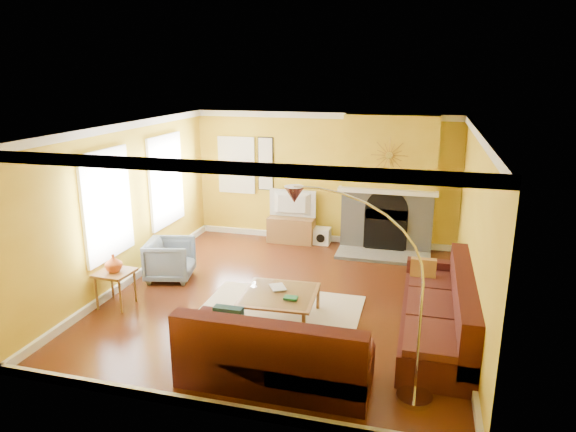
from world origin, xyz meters
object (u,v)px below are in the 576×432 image
(sectional_sofa, at_px, (343,305))
(side_table, at_px, (116,289))
(coffee_table, at_px, (279,306))
(armchair, at_px, (170,259))
(arc_lamp, at_px, (361,297))
(media_console, at_px, (291,230))

(sectional_sofa, distance_m, side_table, 3.51)
(coffee_table, bearing_deg, side_table, -175.43)
(armchair, xyz_separation_m, arc_lamp, (3.58, -2.44, 0.81))
(sectional_sofa, distance_m, coffee_table, 1.01)
(armchair, bearing_deg, arc_lamp, -137.13)
(coffee_table, relative_size, media_console, 1.08)
(coffee_table, height_order, armchair, armchair)
(media_console, relative_size, arc_lamp, 0.42)
(coffee_table, distance_m, armchair, 2.46)
(coffee_table, distance_m, media_console, 3.56)
(armchair, distance_m, arc_lamp, 4.41)
(armchair, bearing_deg, side_table, 153.06)
(coffee_table, xyz_separation_m, media_console, (-0.73, 3.49, 0.06))
(armchair, bearing_deg, sectional_sofa, -123.34)
(coffee_table, relative_size, arc_lamp, 0.45)
(coffee_table, xyz_separation_m, arc_lamp, (1.33, -1.45, 0.96))
(coffee_table, bearing_deg, arc_lamp, -47.58)
(sectional_sofa, distance_m, media_console, 4.07)
(media_console, height_order, armchair, armchair)
(media_console, xyz_separation_m, side_table, (-1.82, -3.69, 0.01))
(arc_lamp, bearing_deg, sectional_sofa, 106.74)
(sectional_sofa, height_order, coffee_table, sectional_sofa)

